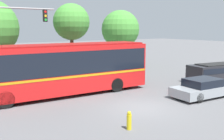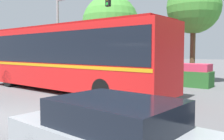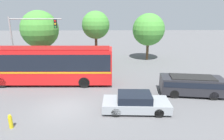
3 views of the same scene
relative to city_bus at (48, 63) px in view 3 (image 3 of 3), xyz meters
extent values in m
plane|color=#5B5B5E|center=(2.46, -5.13, -1.96)|extent=(140.00, 140.00, 0.00)
cube|color=red|center=(0.01, 0.00, -0.16)|extent=(11.91, 2.87, 3.10)
cube|color=black|center=(0.01, 0.00, 0.34)|extent=(11.68, 2.91, 1.49)
cube|color=#C68C14|center=(0.01, 0.00, -0.53)|extent=(11.80, 2.90, 0.14)
cube|color=maroon|center=(0.01, 0.00, 1.44)|extent=(11.43, 2.66, 0.10)
cylinder|color=black|center=(-4.05, -0.98, -1.46)|extent=(1.01, 0.33, 1.00)
cylinder|color=black|center=(-3.98, 1.23, -1.46)|extent=(1.01, 0.33, 1.00)
cylinder|color=black|center=(3.41, -1.21, -1.46)|extent=(1.01, 0.33, 1.00)
cylinder|color=black|center=(3.48, 1.00, -1.46)|extent=(1.01, 0.33, 1.00)
cube|color=gray|center=(7.39, -5.58, -1.50)|extent=(4.58, 2.15, 0.57)
cube|color=black|center=(7.28, -5.57, -0.97)|extent=(2.33, 1.79, 0.50)
cylinder|color=black|center=(8.83, -4.83, -1.65)|extent=(0.63, 0.26, 0.62)
cylinder|color=black|center=(8.73, -6.49, -1.65)|extent=(0.63, 0.26, 0.62)
cylinder|color=black|center=(6.10, -4.67, -1.65)|extent=(0.63, 0.26, 0.62)
cylinder|color=black|center=(6.00, -6.34, -1.65)|extent=(0.63, 0.26, 0.62)
cube|color=#232328|center=(12.31, -3.05, -1.11)|extent=(5.11, 2.66, 1.27)
cube|color=black|center=(12.31, -3.05, -0.83)|extent=(4.93, 2.66, 0.43)
cube|color=black|center=(12.31, -3.05, -0.44)|extent=(3.61, 2.06, 0.08)
cylinder|color=black|center=(13.88, -2.45, -1.61)|extent=(0.72, 0.36, 0.69)
cylinder|color=black|center=(13.62, -4.10, -1.61)|extent=(0.72, 0.36, 0.69)
cylinder|color=black|center=(10.99, -2.00, -1.61)|extent=(0.72, 0.36, 0.69)
cylinder|color=black|center=(10.73, -3.65, -1.61)|extent=(0.72, 0.36, 0.69)
cylinder|color=gray|center=(-4.74, 3.47, 1.11)|extent=(0.18, 0.18, 6.15)
cylinder|color=gray|center=(-1.99, 3.47, 3.95)|extent=(5.50, 0.12, 0.12)
cube|color=black|center=(0.05, 3.47, 3.45)|extent=(0.30, 0.22, 0.90)
cylinder|color=red|center=(0.05, 3.35, 3.75)|extent=(0.18, 0.02, 0.18)
cylinder|color=yellow|center=(0.05, 3.35, 3.45)|extent=(0.18, 0.02, 0.18)
cylinder|color=green|center=(0.05, 3.35, 3.15)|extent=(0.18, 0.02, 0.18)
cube|color=#286028|center=(0.73, 5.74, -1.49)|extent=(10.25, 1.21, 0.94)
cube|color=#CC3351|center=(0.73, 5.74, -0.80)|extent=(10.04, 1.15, 0.45)
cylinder|color=brown|center=(-3.20, 7.97, -0.57)|extent=(0.31, 0.31, 2.78)
sphere|color=#479338|center=(-3.20, 7.97, 2.55)|extent=(4.82, 4.82, 4.82)
cylinder|color=brown|center=(4.10, 7.50, -0.06)|extent=(0.34, 0.34, 3.80)
sphere|color=#479338|center=(4.10, 7.50, 3.12)|extent=(3.53, 3.53, 3.53)
cylinder|color=brown|center=(11.39, 9.56, -0.60)|extent=(0.37, 0.37, 2.71)
sphere|color=#479338|center=(11.39, 9.56, 2.37)|extent=(4.49, 4.49, 4.49)
cylinder|color=gold|center=(-0.14, -7.40, -1.61)|extent=(0.22, 0.22, 0.70)
sphere|color=gold|center=(-0.14, -7.40, -1.19)|extent=(0.18, 0.18, 0.18)
camera|label=1|loc=(-7.05, -16.42, 2.58)|focal=42.55mm
camera|label=2|loc=(9.88, -9.14, 0.13)|focal=39.99mm
camera|label=3|loc=(5.40, -17.00, 4.33)|focal=29.86mm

